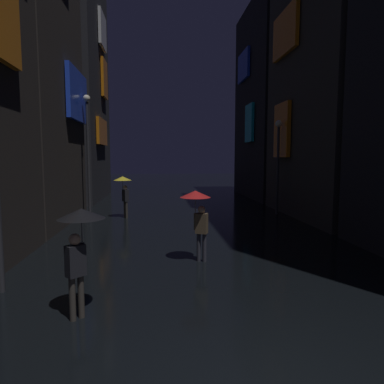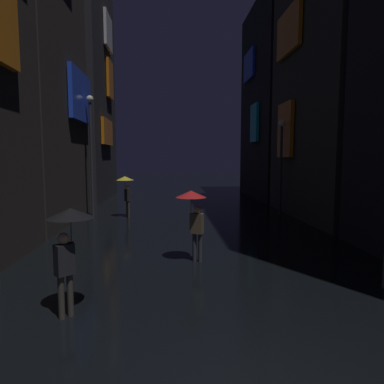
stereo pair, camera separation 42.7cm
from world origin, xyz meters
name	(u,v)px [view 1 (the left image)]	position (x,y,z in m)	size (l,w,h in m)	color
building_left_far	(73,89)	(-7.49, 22.27, 7.98)	(4.25, 8.54, 15.95)	#232328
building_right_far	(273,103)	(7.49, 22.31, 7.26)	(4.25, 8.62, 14.52)	black
pedestrian_midstreet_left_red	(197,206)	(-0.26, 6.07, 1.67)	(0.90, 0.90, 2.12)	#2D2D38
pedestrian_foreground_left_yellow	(124,185)	(-3.15, 13.78, 1.67)	(0.90, 0.90, 2.12)	#38332D
pedestrian_near_crossing_black	(79,232)	(-2.90, 2.77, 1.67)	(0.90, 0.90, 2.12)	#38332D
streetlamp_left_far	(88,142)	(-5.00, 14.55, 3.86)	(0.36, 0.36, 6.27)	#2D2D33
streetlamp_right_far	(278,155)	(5.00, 13.99, 3.19)	(0.36, 0.36, 5.05)	#2D2D33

